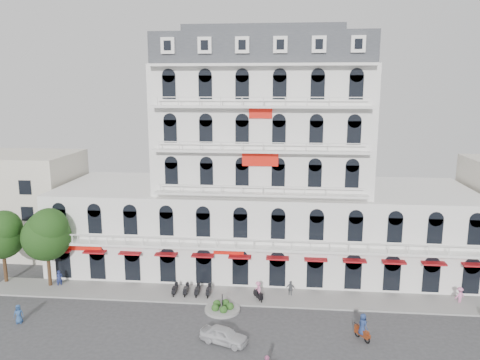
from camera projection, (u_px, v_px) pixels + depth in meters
The scene contains 15 objects.
ground at pixel (251, 349), 36.03m from camera, with size 120.00×120.00×0.00m, color #38383A.
sidewalk at pixel (257, 297), 44.80m from camera, with size 53.00×4.00×0.16m, color gray.
main_building at pixel (263, 178), 51.65m from camera, with size 45.00×15.00×25.80m.
flank_building_west at pixel (19, 202), 57.19m from camera, with size 14.00×10.00×12.00m, color beige.
traffic_island at pixel (222, 308), 42.12m from camera, with size 3.20×3.20×1.60m.
parked_scooter_row at pixel (192, 296), 45.21m from camera, with size 4.40×1.80×1.10m, color black, non-canonical shape.
tree_west_outer at pixel (2, 233), 47.15m from camera, with size 4.50×4.48×7.76m.
tree_west_inner at pixel (46, 233), 46.13m from camera, with size 4.76×4.76×8.25m.
parked_car at pixel (224, 335), 36.75m from camera, with size 1.56×3.87×1.32m, color silver.
rider_east at pixel (363, 327), 37.08m from camera, with size 1.14×1.47×2.26m.
rider_center at pixel (258, 291), 43.95m from camera, with size 1.00×1.56×1.93m.
pedestrian_left at pixel (19, 314), 39.81m from camera, with size 0.81×0.53×1.66m, color navy.
pedestrian_mid at pixel (291, 289), 44.85m from camera, with size 0.93×0.39×1.58m, color slate.
pedestrian_right at pixel (460, 295), 43.38m from camera, with size 1.05×0.61×1.63m, color pink.
pedestrian_far at pixel (59, 279), 47.00m from camera, with size 0.65×0.42×1.77m, color navy.
Camera 1 is at (2.32, -32.72, 19.80)m, focal length 35.00 mm.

